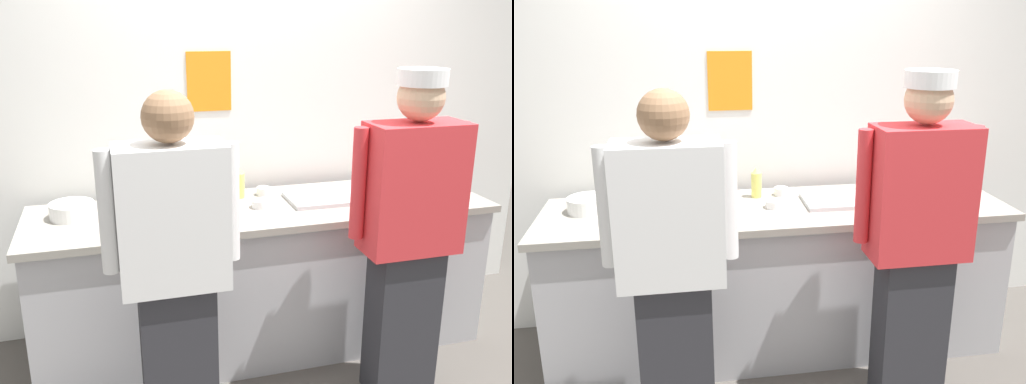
# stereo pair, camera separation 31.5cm
# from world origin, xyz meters

# --- Properties ---
(ground_plane) EXTENTS (9.00, 9.00, 0.00)m
(ground_plane) POSITION_xyz_m (0.00, 0.00, 0.00)
(ground_plane) COLOR #514C47
(wall_back) EXTENTS (4.16, 0.11, 2.93)m
(wall_back) POSITION_xyz_m (-0.00, 0.88, 1.46)
(wall_back) COLOR white
(wall_back) RESTS_ON ground
(prep_counter) EXTENTS (2.65, 0.73, 0.90)m
(prep_counter) POSITION_xyz_m (0.00, 0.38, 0.45)
(prep_counter) COLOR #B2B2B7
(prep_counter) RESTS_ON ground
(chef_near_left) EXTENTS (0.61, 0.24, 1.66)m
(chef_near_left) POSITION_xyz_m (-0.60, -0.28, 0.88)
(chef_near_left) COLOR #2D2D33
(chef_near_left) RESTS_ON ground
(chef_center) EXTENTS (0.62, 0.24, 1.71)m
(chef_center) POSITION_xyz_m (0.57, -0.24, 0.91)
(chef_center) COLOR #2D2D33
(chef_center) RESTS_ON ground
(plate_stack_front) EXTENTS (0.19, 0.19, 0.08)m
(plate_stack_front) POSITION_xyz_m (0.97, 0.54, 0.94)
(plate_stack_front) COLOR white
(plate_stack_front) RESTS_ON prep_counter
(plate_stack_rear) EXTENTS (0.24, 0.24, 0.08)m
(plate_stack_rear) POSITION_xyz_m (-1.05, 0.47, 0.94)
(plate_stack_rear) COLOR white
(plate_stack_rear) RESTS_ON prep_counter
(mixing_bowl_steel) EXTENTS (0.37, 0.37, 0.10)m
(mixing_bowl_steel) POSITION_xyz_m (-0.45, 0.47, 0.95)
(mixing_bowl_steel) COLOR #B7BABF
(mixing_bowl_steel) RESTS_ON prep_counter
(sheet_tray) EXTENTS (0.50, 0.31, 0.02)m
(sheet_tray) POSITION_xyz_m (0.41, 0.39, 0.91)
(sheet_tray) COLOR #B7BABF
(sheet_tray) RESTS_ON prep_counter
(squeeze_bottle_primary) EXTENTS (0.06, 0.06, 0.18)m
(squeeze_bottle_primary) POSITION_xyz_m (0.70, 0.32, 0.98)
(squeeze_bottle_primary) COLOR red
(squeeze_bottle_primary) RESTS_ON prep_counter
(squeeze_bottle_secondary) EXTENTS (0.06, 0.06, 0.19)m
(squeeze_bottle_secondary) POSITION_xyz_m (-0.10, 0.58, 0.98)
(squeeze_bottle_secondary) COLOR #E5E066
(squeeze_bottle_secondary) RESTS_ON prep_counter
(ramekin_green_sauce) EXTENTS (0.09, 0.09, 0.05)m
(ramekin_green_sauce) POSITION_xyz_m (0.06, 0.59, 0.92)
(ramekin_green_sauce) COLOR white
(ramekin_green_sauce) RESTS_ON prep_counter
(ramekin_red_sauce) EXTENTS (0.09, 0.09, 0.05)m
(ramekin_red_sauce) POSITION_xyz_m (-0.56, 0.22, 0.92)
(ramekin_red_sauce) COLOR white
(ramekin_red_sauce) RESTS_ON prep_counter
(ramekin_yellow_sauce) EXTENTS (0.10, 0.10, 0.05)m
(ramekin_yellow_sauce) POSITION_xyz_m (-0.02, 0.36, 0.92)
(ramekin_yellow_sauce) COLOR white
(ramekin_yellow_sauce) RESTS_ON prep_counter
(ramekin_orange_sauce) EXTENTS (0.09, 0.09, 0.04)m
(ramekin_orange_sauce) POSITION_xyz_m (-0.83, 0.42, 0.92)
(ramekin_orange_sauce) COLOR white
(ramekin_orange_sauce) RESTS_ON prep_counter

